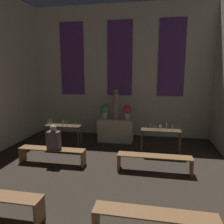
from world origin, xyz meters
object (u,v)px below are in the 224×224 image
at_px(candle_rack_right, 161,134).
at_px(altar, 116,130).
at_px(pew_back_left, 52,152).
at_px(pew_back_right, 154,160).
at_px(flower_vase_left, 105,110).
at_px(candle_rack_left, 63,129).
at_px(statue, 116,105).
at_px(pew_second_right, 154,220).
at_px(person_seated, 54,138).
at_px(flower_vase_right, 127,111).

bearing_deg(candle_rack_right, altar, 145.00).
bearing_deg(pew_back_left, pew_back_right, 0.00).
bearing_deg(pew_back_left, flower_vase_left, 67.10).
bearing_deg(candle_rack_right, candle_rack_left, -179.99).
distance_m(candle_rack_right, pew_back_left, 3.45).
relative_size(flower_vase_left, pew_back_left, 0.27).
height_order(statue, flower_vase_left, statue).
bearing_deg(flower_vase_left, pew_second_right, -68.92).
bearing_deg(altar, candle_rack_right, -35.00).
distance_m(candle_rack_left, pew_back_left, 1.38).
distance_m(statue, person_seated, 2.93).
xyz_separation_m(pew_back_left, person_seated, (0.08, 0.00, 0.44)).
bearing_deg(flower_vase_left, pew_back_right, -52.37).
distance_m(altar, pew_back_left, 2.90).
height_order(altar, candle_rack_left, candle_rack_left).
bearing_deg(candle_rack_left, statue, 35.01).
xyz_separation_m(altar, candle_rack_left, (-1.68, -1.18, 0.27)).
distance_m(candle_rack_left, candle_rack_right, 3.37).
xyz_separation_m(altar, statue, (0.00, 0.00, 0.99)).
bearing_deg(candle_rack_left, pew_back_left, -81.30).
relative_size(candle_rack_left, pew_back_left, 0.63).
xyz_separation_m(candle_rack_right, pew_back_right, (-0.20, -1.31, -0.38)).
bearing_deg(candle_rack_right, pew_back_left, -157.56).
height_order(flower_vase_right, candle_rack_left, flower_vase_right).
relative_size(pew_second_right, pew_back_left, 1.00).
xyz_separation_m(flower_vase_left, candle_rack_left, (-1.25, -1.18, -0.51)).
bearing_deg(pew_back_left, pew_second_right, -39.98).
height_order(flower_vase_left, person_seated, flower_vase_left).
bearing_deg(flower_vase_left, flower_vase_right, 0.00).
height_order(flower_vase_left, pew_second_right, flower_vase_left).
distance_m(altar, pew_back_right, 2.90).
height_order(altar, flower_vase_right, flower_vase_right).
xyz_separation_m(candle_rack_left, pew_second_right, (3.17, -3.80, -0.38)).
relative_size(statue, pew_back_right, 0.58).
distance_m(flower_vase_right, person_seated, 3.13).
distance_m(candle_rack_left, pew_second_right, 4.96).
xyz_separation_m(flower_vase_left, pew_back_left, (-1.05, -2.49, -0.89)).
bearing_deg(pew_back_right, statue, 120.82).
bearing_deg(pew_second_right, pew_back_left, 140.02).
bearing_deg(pew_back_right, candle_rack_right, 81.33).
height_order(altar, pew_back_left, altar).
height_order(statue, person_seated, statue).
xyz_separation_m(statue, flower_vase_right, (0.43, 0.00, -0.21)).
relative_size(pew_back_left, person_seated, 2.78).
xyz_separation_m(altar, pew_back_left, (-1.48, -2.49, -0.11)).
distance_m(pew_back_left, person_seated, 0.44).
bearing_deg(statue, candle_rack_left, -144.99).
relative_size(altar, statue, 1.15).
relative_size(statue, flower_vase_left, 2.13).
distance_m(flower_vase_right, pew_back_right, 2.84).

